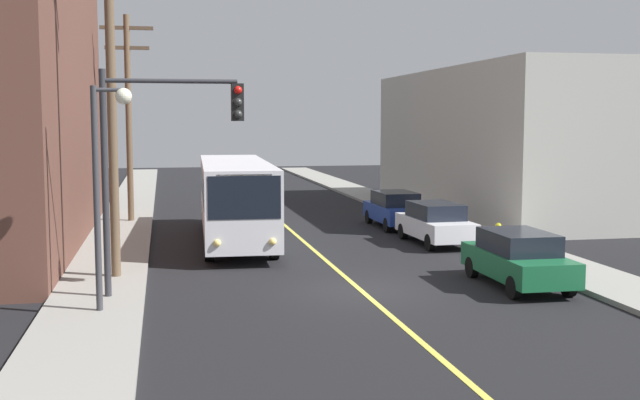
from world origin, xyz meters
TOP-DOWN VIEW (x-y plane):
  - ground_plane at (0.00, 0.00)m, footprint 120.00×120.00m
  - sidewalk_left at (-7.25, 10.00)m, footprint 2.50×90.00m
  - sidewalk_right at (7.25, 10.00)m, footprint 2.50×90.00m
  - lane_stripe_center at (0.00, 15.00)m, footprint 0.16×60.00m
  - building_right_warehouse at (14.49, 17.61)m, footprint 12.00×20.60m
  - city_bus at (-2.67, 9.59)m, footprint 3.02×12.23m
  - parked_car_green at (4.61, -0.49)m, footprint 1.86×4.42m
  - parked_car_white at (4.93, 7.43)m, footprint 1.95×4.46m
  - parked_car_blue at (4.79, 12.36)m, footprint 1.85×4.42m
  - utility_pole_near at (-6.89, 2.66)m, footprint 2.40×0.28m
  - utility_pole_mid at (-6.97, 16.05)m, footprint 2.40×0.28m
  - traffic_signal_left_corner at (-5.41, -0.11)m, footprint 3.75×0.48m
  - street_lamp_left at (-6.83, -1.66)m, footprint 0.98×0.40m
  - fire_hydrant at (6.85, 5.85)m, footprint 0.44×0.26m

SIDE VIEW (x-z plane):
  - ground_plane at x=0.00m, z-range 0.00..0.00m
  - lane_stripe_center at x=0.00m, z-range 0.00..0.01m
  - sidewalk_left at x=-7.25m, z-range 0.00..0.15m
  - sidewalk_right at x=7.25m, z-range 0.00..0.15m
  - fire_hydrant at x=6.85m, z-range 0.16..1.00m
  - parked_car_green at x=4.61m, z-range 0.03..1.65m
  - parked_car_white at x=4.93m, z-range 0.03..1.65m
  - parked_car_blue at x=4.79m, z-range 0.03..1.65m
  - city_bus at x=-2.67m, z-range 0.22..3.42m
  - building_right_warehouse at x=14.49m, z-range 0.00..7.47m
  - street_lamp_left at x=-6.83m, z-range 0.99..6.49m
  - traffic_signal_left_corner at x=-5.41m, z-range 1.30..7.30m
  - utility_pole_mid at x=-6.97m, z-range 0.64..10.13m
  - utility_pole_near at x=-6.89m, z-range 0.67..11.66m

